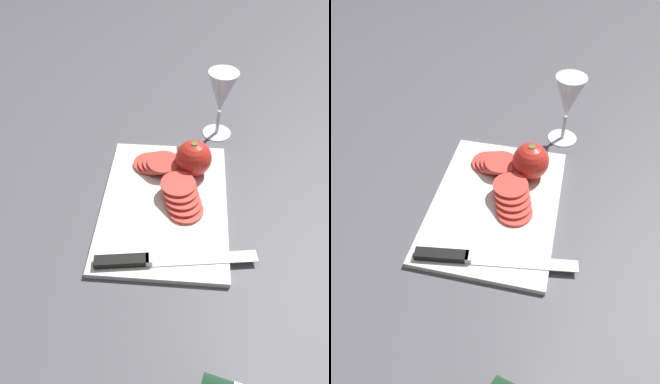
# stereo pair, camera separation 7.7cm
# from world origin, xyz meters

# --- Properties ---
(ground_plane) EXTENTS (3.00, 3.00, 0.00)m
(ground_plane) POSITION_xyz_m (0.00, 0.00, 0.00)
(ground_plane) COLOR #4C4C51
(cutting_board) EXTENTS (0.37, 0.26, 0.01)m
(cutting_board) POSITION_xyz_m (0.10, 0.01, 0.01)
(cutting_board) COLOR silver
(cutting_board) RESTS_ON ground_plane
(wine_glass) EXTENTS (0.07, 0.07, 0.17)m
(wine_glass) POSITION_xyz_m (-0.17, 0.12, 0.11)
(wine_glass) COLOR silver
(wine_glass) RESTS_ON ground_plane
(whole_tomato) EXTENTS (0.08, 0.08, 0.08)m
(whole_tomato) POSITION_xyz_m (0.00, 0.07, 0.05)
(whole_tomato) COLOR red
(whole_tomato) RESTS_ON cutting_board
(knife) EXTENTS (0.06, 0.30, 0.01)m
(knife) POSITION_xyz_m (0.25, -0.02, 0.02)
(knife) COLOR silver
(knife) RESTS_ON cutting_board
(tomato_slice_stack_near) EXTENTS (0.12, 0.09, 0.03)m
(tomato_slice_stack_near) POSITION_xyz_m (0.10, 0.05, 0.03)
(tomato_slice_stack_near) COLOR #D63D33
(tomato_slice_stack_near) RESTS_ON cutting_board
(tomato_slice_stack_far) EXTENTS (0.09, 0.11, 0.03)m
(tomato_slice_stack_far) POSITION_xyz_m (-0.01, -0.02, 0.03)
(tomato_slice_stack_far) COLOR #D63D33
(tomato_slice_stack_far) RESTS_ON cutting_board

